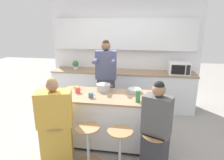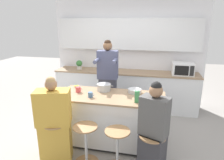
# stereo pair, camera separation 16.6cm
# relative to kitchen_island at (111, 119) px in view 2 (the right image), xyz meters

# --- Properties ---
(ground_plane) EXTENTS (16.00, 16.00, 0.00)m
(ground_plane) POSITION_rel_kitchen_island_xyz_m (0.00, 0.00, -0.46)
(ground_plane) COLOR gray
(wall_back) EXTENTS (3.78, 0.22, 2.70)m
(wall_back) POSITION_rel_kitchen_island_xyz_m (0.00, 1.90, 1.09)
(wall_back) COLOR white
(wall_back) RESTS_ON ground_plane
(back_counter) EXTENTS (3.50, 0.60, 0.94)m
(back_counter) POSITION_rel_kitchen_island_xyz_m (0.00, 1.61, 0.01)
(back_counter) COLOR silver
(back_counter) RESTS_ON ground_plane
(kitchen_island) EXTENTS (1.82, 0.79, 0.90)m
(kitchen_island) POSITION_rel_kitchen_island_xyz_m (0.00, 0.00, 0.00)
(kitchen_island) COLOR black
(kitchen_island) RESTS_ON ground_plane
(bar_stool_leftmost) EXTENTS (0.38, 0.38, 0.63)m
(bar_stool_leftmost) POSITION_rel_kitchen_island_xyz_m (-0.73, -0.66, -0.12)
(bar_stool_leftmost) COLOR #997047
(bar_stool_leftmost) RESTS_ON ground_plane
(bar_stool_center_left) EXTENTS (0.38, 0.38, 0.63)m
(bar_stool_center_left) POSITION_rel_kitchen_island_xyz_m (-0.24, -0.65, -0.12)
(bar_stool_center_left) COLOR #997047
(bar_stool_center_left) RESTS_ON ground_plane
(bar_stool_center_right) EXTENTS (0.38, 0.38, 0.63)m
(bar_stool_center_right) POSITION_rel_kitchen_island_xyz_m (0.24, -0.67, -0.12)
(bar_stool_center_right) COLOR #997047
(bar_stool_center_right) RESTS_ON ground_plane
(bar_stool_rightmost) EXTENTS (0.38, 0.38, 0.63)m
(bar_stool_rightmost) POSITION_rel_kitchen_island_xyz_m (0.73, -0.68, -0.12)
(bar_stool_rightmost) COLOR #997047
(bar_stool_rightmost) RESTS_ON ground_plane
(person_cooking) EXTENTS (0.45, 0.56, 1.78)m
(person_cooking) POSITION_rel_kitchen_island_xyz_m (-0.23, 0.73, 0.42)
(person_cooking) COLOR #383842
(person_cooking) RESTS_ON ground_plane
(person_wrapped_blanket) EXTENTS (0.56, 0.41, 1.37)m
(person_wrapped_blanket) POSITION_rel_kitchen_island_xyz_m (-0.73, -0.66, 0.18)
(person_wrapped_blanket) COLOR gold
(person_wrapped_blanket) RESTS_ON ground_plane
(person_seated_near) EXTENTS (0.43, 0.37, 1.39)m
(person_seated_near) POSITION_rel_kitchen_island_xyz_m (0.74, -0.66, 0.18)
(person_seated_near) COLOR #333338
(person_seated_near) RESTS_ON ground_plane
(cooking_pot) EXTENTS (0.34, 0.26, 0.13)m
(cooking_pot) POSITION_rel_kitchen_island_xyz_m (-0.18, 0.21, 0.51)
(cooking_pot) COLOR #B7BABC
(cooking_pot) RESTS_ON kitchen_island
(fruit_bowl) EXTENTS (0.24, 0.24, 0.07)m
(fruit_bowl) POSITION_rel_kitchen_island_xyz_m (0.38, 0.22, 0.48)
(fruit_bowl) COLOR #B7BABC
(fruit_bowl) RESTS_ON kitchen_island
(coffee_cup_near) EXTENTS (0.12, 0.09, 0.10)m
(coffee_cup_near) POSITION_rel_kitchen_island_xyz_m (-0.61, 0.04, 0.49)
(coffee_cup_near) COLOR #DB4C51
(coffee_cup_near) RESTS_ON kitchen_island
(coffee_cup_far) EXTENTS (0.11, 0.08, 0.09)m
(coffee_cup_far) POSITION_rel_kitchen_island_xyz_m (-0.32, -0.16, 0.49)
(coffee_cup_far) COLOR #4C7099
(coffee_cup_far) RESTS_ON kitchen_island
(banana_bunch) EXTENTS (0.14, 0.10, 0.04)m
(banana_bunch) POSITION_rel_kitchen_island_xyz_m (-0.74, 0.29, 0.47)
(banana_bunch) COLOR yellow
(banana_bunch) RESTS_ON kitchen_island
(juice_carton) EXTENTS (0.07, 0.07, 0.20)m
(juice_carton) POSITION_rel_kitchen_island_xyz_m (0.46, -0.21, 0.54)
(juice_carton) COLOR #38844C
(juice_carton) RESTS_ON kitchen_island
(microwave) EXTENTS (0.48, 0.39, 0.28)m
(microwave) POSITION_rel_kitchen_island_xyz_m (1.33, 1.58, 0.62)
(microwave) COLOR white
(microwave) RESTS_ON back_counter
(potted_plant) EXTENTS (0.16, 0.16, 0.23)m
(potted_plant) POSITION_rel_kitchen_island_xyz_m (-1.20, 1.61, 0.61)
(potted_plant) COLOR beige
(potted_plant) RESTS_ON back_counter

